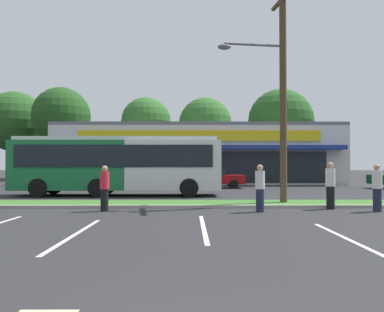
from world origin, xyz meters
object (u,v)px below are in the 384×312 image
Objects in this scene: city_bus at (118,164)px; pedestrian_by_pole at (330,186)px; pedestrian_far at (377,188)px; utility_pole at (280,86)px; pedestrian_near_bench at (105,188)px; pedestrian_mid at (260,188)px; car_2 at (214,178)px.

pedestrian_by_pole is (9.48, -6.73, -0.85)m from city_bus.
pedestrian_far is (10.91, -7.55, -0.89)m from city_bus.
pedestrian_by_pole is at bearing -44.93° from utility_pole.
pedestrian_mid is at bearing 104.63° from pedestrian_near_bench.
car_2 is at bearing 46.11° from pedestrian_by_pole.
pedestrian_near_bench is 0.98× the size of pedestrian_mid.
pedestrian_by_pole is 1.65m from pedestrian_far.
city_bus reaches higher than pedestrian_by_pole.
utility_pole reaches higher than city_bus.
city_bus is 10.10m from pedestrian_mid.
city_bus reaches higher than pedestrian_mid.
utility_pole is 5.45× the size of pedestrian_far.
car_2 is at bearing 50.71° from city_bus.
utility_pole is at bearing -32.93° from city_bus.
pedestrian_mid is at bearing 138.09° from pedestrian_by_pole.
city_bus is 7.45m from pedestrian_near_bench.
city_bus is at bearing 146.88° from utility_pole.
city_bus is 6.57× the size of pedestrian_far.
pedestrian_by_pole reaches higher than car_2.
pedestrian_by_pole reaches higher than pedestrian_far.
utility_pole is 5.50× the size of pedestrian_mid.
pedestrian_near_bench is at bearing -162.69° from utility_pole.
utility_pole reaches higher than pedestrian_near_bench.
utility_pole is at bearing 144.92° from pedestrian_far.
pedestrian_far is at bearing -70.70° from car_2.
pedestrian_far is (4.33, 0.07, 0.01)m from pedestrian_mid.
car_2 is at bearing 178.29° from pedestrian_near_bench.
utility_pole reaches higher than car_2.
pedestrian_by_pole is at bearing 111.38° from pedestrian_near_bench.
pedestrian_near_bench is at bearing -83.23° from city_bus.
pedestrian_far is at bearing 106.14° from pedestrian_near_bench.
pedestrian_mid is (5.73, -0.27, 0.02)m from pedestrian_near_bench.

